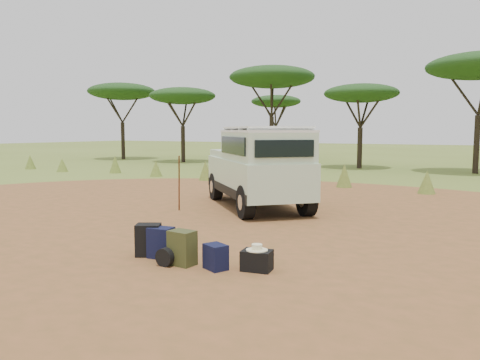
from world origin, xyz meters
The scene contains 13 objects.
ground centered at (0.00, 0.00, 0.00)m, with size 140.00×140.00×0.00m, color olive.
dirt_clearing centered at (0.00, 0.00, 0.00)m, with size 23.00×23.00×0.01m, color #945630.
grass_fringe centered at (0.12, 8.67, 0.40)m, with size 36.60×1.60×0.90m.
acacia_treeline centered at (0.75, 19.81, 4.87)m, with size 46.70×13.20×6.26m.
safari_vehicle centered at (-0.66, 2.96, 1.09)m, with size 4.53×4.53×2.25m.
walking_staff centered at (-2.18, 1.35, 0.75)m, with size 0.04×0.04×1.55m, color brown.
backpack_black centered at (0.04, -2.47, 0.28)m, with size 0.41×0.30×0.56m, color black.
backpack_navy centered at (0.31, -2.46, 0.26)m, with size 0.40×0.29×0.53m, color #101533.
backpack_olive centered at (0.87, -2.63, 0.28)m, with size 0.40×0.29×0.56m, color #444922.
duffel_navy centered at (1.46, -2.57, 0.20)m, with size 0.35×0.27×0.40m, color #101533.
hard_case centered at (2.05, -2.30, 0.16)m, with size 0.45×0.32×0.32m, color black.
stuff_sack centered at (0.68, -2.73, 0.15)m, with size 0.30×0.30×0.30m, color black.
safari_hat centered at (2.05, -2.30, 0.36)m, with size 0.33×0.33×0.10m.
Camera 1 is at (5.28, -8.51, 2.14)m, focal length 35.00 mm.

